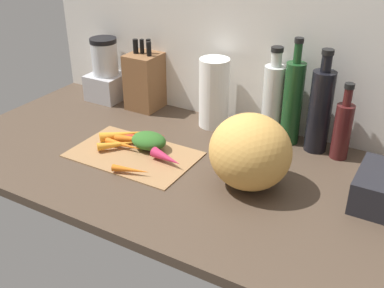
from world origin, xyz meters
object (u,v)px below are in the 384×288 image
at_px(bottle_2, 320,110).
at_px(knife_block, 146,80).
at_px(carrot_4, 139,140).
at_px(bottle_1, 293,101).
at_px(carrot_2, 125,134).
at_px(carrot_0, 143,136).
at_px(carrot_6, 167,158).
at_px(cutting_board, 134,154).
at_px(winter_squash, 250,152).
at_px(bottle_0, 273,99).
at_px(carrot_3, 131,170).
at_px(carrot_5, 123,145).
at_px(carrot_1, 118,144).
at_px(bottle_3, 342,129).
at_px(blender_appliance, 106,73).
at_px(paper_towel_roll, 214,93).

bearing_deg(bottle_2, knife_block, 178.77).
bearing_deg(carrot_4, bottle_1, 33.57).
bearing_deg(bottle_2, carrot_2, -155.21).
xyz_separation_m(carrot_0, carrot_6, (0.16, -0.10, 0.01)).
bearing_deg(cutting_board, winter_squash, 3.36).
height_order(cutting_board, bottle_0, bottle_0).
bearing_deg(carrot_3, cutting_board, 123.12).
relative_size(winter_squash, bottle_2, 0.69).
distance_m(carrot_5, bottle_2, 0.66).
bearing_deg(carrot_3, carrot_1, 140.81).
bearing_deg(bottle_3, winter_squash, -121.80).
bearing_deg(blender_appliance, paper_towel_roll, -0.89).
relative_size(cutting_board, bottle_2, 1.19).
xyz_separation_m(carrot_5, bottle_1, (0.46, 0.34, 0.13)).
bearing_deg(carrot_3, bottle_1, 53.25).
xyz_separation_m(winter_squash, bottle_0, (-0.06, 0.34, 0.03)).
xyz_separation_m(carrot_1, carrot_2, (-0.02, 0.06, 0.00)).
relative_size(carrot_1, carrot_6, 1.19).
xyz_separation_m(knife_block, blender_appliance, (-0.19, -0.01, -0.00)).
bearing_deg(carrot_5, bottle_0, 42.18).
bearing_deg(bottle_3, carrot_6, -144.74).
distance_m(carrot_5, paper_towel_roll, 0.38).
relative_size(carrot_1, paper_towel_roll, 0.54).
distance_m(carrot_2, bottle_1, 0.59).
height_order(carrot_2, paper_towel_roll, paper_towel_roll).
height_order(carrot_1, carrot_3, carrot_1).
height_order(cutting_board, bottle_2, bottle_2).
relative_size(winter_squash, knife_block, 0.87).
relative_size(carrot_4, blender_appliance, 0.66).
height_order(carrot_5, bottle_2, bottle_2).
bearing_deg(carrot_5, cutting_board, -13.22).
bearing_deg(bottle_3, bottle_1, 172.25).
bearing_deg(bottle_2, bottle_0, 172.62).
xyz_separation_m(cutting_board, carrot_6, (0.13, 0.00, 0.02)).
relative_size(carrot_1, bottle_3, 0.54).
xyz_separation_m(carrot_6, paper_towel_roll, (-0.01, 0.34, 0.10)).
distance_m(carrot_6, bottle_0, 0.43).
bearing_deg(winter_squash, bottle_0, 100.78).
relative_size(carrot_5, winter_squash, 0.57).
bearing_deg(knife_block, carrot_4, -59.40).
height_order(carrot_1, bottle_0, bottle_0).
height_order(carrot_6, blender_appliance, blender_appliance).
xyz_separation_m(carrot_6, bottle_2, (0.38, 0.34, 0.12)).
bearing_deg(carrot_6, carrot_0, 149.44).
height_order(carrot_1, carrot_5, carrot_1).
height_order(knife_block, paper_towel_roll, knife_block).
relative_size(cutting_board, carrot_1, 2.96).
height_order(carrot_5, bottle_1, bottle_1).
height_order(carrot_0, blender_appliance, blender_appliance).
bearing_deg(carrot_6, paper_towel_roll, 91.51).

